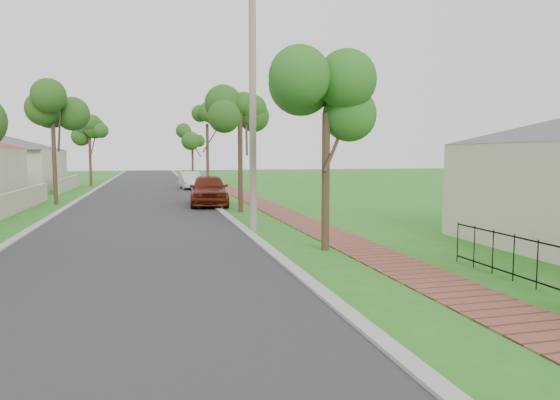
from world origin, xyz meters
name	(u,v)px	position (x,y,z in m)	size (l,w,h in m)	color
ground	(326,335)	(0.00, 0.00, 0.00)	(160.00, 160.00, 0.00)	#26751B
road	(142,206)	(-3.00, 20.00, 0.00)	(7.00, 120.00, 0.02)	#28282B
kerb_right	(212,204)	(0.65, 20.00, 0.00)	(0.30, 120.00, 0.10)	#9E9E99
kerb_left	(67,208)	(-6.65, 20.00, 0.00)	(0.30, 120.00, 0.10)	#9E9E99
sidewalk	(260,203)	(3.25, 20.00, 0.00)	(1.50, 120.00, 0.03)	brown
street_trees	(144,126)	(-2.87, 26.84, 4.54)	(10.70, 37.65, 5.89)	#382619
parked_car_red	(209,190)	(0.40, 19.30, 0.82)	(1.93, 4.79, 1.63)	#5B1B0D
parked_car_white	(190,180)	(0.40, 32.47, 0.67)	(1.42, 4.07, 1.34)	silver
near_tree	(326,111)	(2.20, 6.24, 3.86)	(1.89, 1.89, 4.85)	#382619
utility_pole	(253,98)	(0.90, 10.00, 4.60)	(1.20, 0.24, 9.07)	gray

